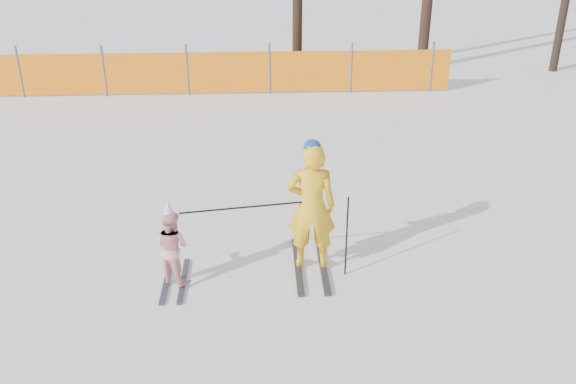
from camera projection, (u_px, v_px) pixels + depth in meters
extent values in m
plane|color=white|center=(290.00, 276.00, 8.54)|extent=(120.00, 120.00, 0.00)
cube|color=black|center=(298.00, 266.00, 8.72)|extent=(0.09, 1.41, 0.04)
cube|color=black|center=(323.00, 265.00, 8.74)|extent=(0.09, 1.41, 0.04)
imported|color=yellow|center=(311.00, 207.00, 8.34)|extent=(0.67, 0.46, 1.77)
sphere|color=navy|center=(312.00, 148.00, 7.98)|extent=(0.23, 0.23, 0.23)
cube|color=black|center=(167.00, 281.00, 8.40)|extent=(0.09, 1.05, 0.03)
cube|color=black|center=(183.00, 281.00, 8.41)|extent=(0.09, 1.05, 0.03)
imported|color=#FFA6A7|center=(172.00, 247.00, 8.18)|extent=(0.62, 0.58, 1.00)
cone|color=silver|center=(168.00, 210.00, 7.95)|extent=(0.19, 0.19, 0.24)
cylinder|color=black|center=(347.00, 237.00, 8.33)|extent=(0.02, 0.02, 1.15)
cylinder|color=black|center=(242.00, 208.00, 8.14)|extent=(1.56, 0.26, 0.02)
cylinder|color=#595960|center=(20.00, 72.00, 15.38)|extent=(0.06, 0.06, 1.25)
cylinder|color=#595960|center=(104.00, 71.00, 15.46)|extent=(0.06, 0.06, 1.25)
cylinder|color=#595960|center=(187.00, 70.00, 15.55)|extent=(0.06, 0.06, 1.25)
cylinder|color=#595960|center=(270.00, 69.00, 15.63)|extent=(0.06, 0.06, 1.25)
cylinder|color=#595960|center=(351.00, 68.00, 15.72)|extent=(0.06, 0.06, 1.25)
cylinder|color=#595960|center=(432.00, 67.00, 15.80)|extent=(0.06, 0.06, 1.25)
cube|color=orange|center=(156.00, 73.00, 15.55)|extent=(14.46, 0.02, 1.00)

